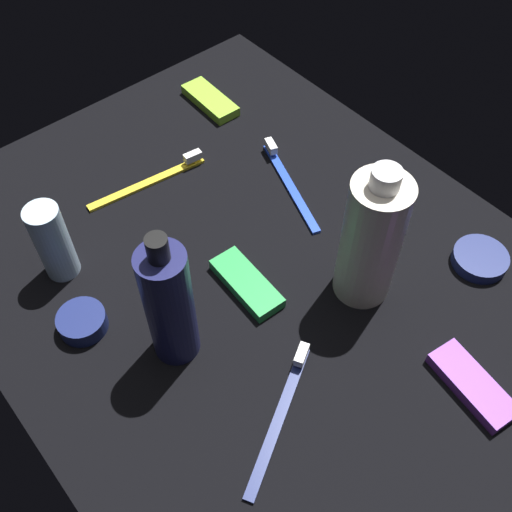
# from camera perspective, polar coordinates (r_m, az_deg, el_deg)

# --- Properties ---
(ground_plane) EXTENTS (0.84, 0.64, 0.01)m
(ground_plane) POSITION_cam_1_polar(r_m,az_deg,el_deg) (0.77, 0.00, -1.64)
(ground_plane) COLOR black
(lotion_bottle) EXTENTS (0.05, 0.05, 0.19)m
(lotion_bottle) POSITION_cam_1_polar(r_m,az_deg,el_deg) (0.64, -8.19, -4.57)
(lotion_bottle) COLOR #1C1E50
(lotion_bottle) RESTS_ON ground_plane
(bodywash_bottle) EXTENTS (0.07, 0.07, 0.20)m
(bodywash_bottle) POSITION_cam_1_polar(r_m,az_deg,el_deg) (0.69, 10.82, 1.50)
(bodywash_bottle) COLOR silver
(bodywash_bottle) RESTS_ON ground_plane
(deodorant_stick) EXTENTS (0.04, 0.04, 0.11)m
(deodorant_stick) POSITION_cam_1_polar(r_m,az_deg,el_deg) (0.76, -18.63, 1.27)
(deodorant_stick) COLOR silver
(deodorant_stick) RESTS_ON ground_plane
(toothbrush_navy) EXTENTS (0.10, 0.16, 0.02)m
(toothbrush_navy) POSITION_cam_1_polar(r_m,az_deg,el_deg) (0.66, 2.50, -14.17)
(toothbrush_navy) COLOR navy
(toothbrush_navy) RESTS_ON ground_plane
(toothbrush_blue) EXTENTS (0.17, 0.07, 0.02)m
(toothbrush_blue) POSITION_cam_1_polar(r_m,az_deg,el_deg) (0.86, 2.99, 7.22)
(toothbrush_blue) COLOR blue
(toothbrush_blue) RESTS_ON ground_plane
(toothbrush_yellow) EXTENTS (0.03, 0.18, 0.02)m
(toothbrush_yellow) POSITION_cam_1_polar(r_m,az_deg,el_deg) (0.87, -9.60, 7.26)
(toothbrush_yellow) COLOR yellow
(toothbrush_yellow) RESTS_ON ground_plane
(snack_bar_green) EXTENTS (0.11, 0.05, 0.01)m
(snack_bar_green) POSITION_cam_1_polar(r_m,az_deg,el_deg) (0.74, -0.89, -2.60)
(snack_bar_green) COLOR green
(snack_bar_green) RESTS_ON ground_plane
(snack_bar_lime) EXTENTS (0.11, 0.04, 0.01)m
(snack_bar_lime) POSITION_cam_1_polar(r_m,az_deg,el_deg) (0.99, -4.35, 14.44)
(snack_bar_lime) COLOR #8CD133
(snack_bar_lime) RESTS_ON ground_plane
(snack_bar_purple) EXTENTS (0.11, 0.05, 0.01)m
(snack_bar_purple) POSITION_cam_1_polar(r_m,az_deg,el_deg) (0.71, 19.74, -11.38)
(snack_bar_purple) COLOR purple
(snack_bar_purple) RESTS_ON ground_plane
(cream_tin_left) EXTENTS (0.06, 0.06, 0.02)m
(cream_tin_left) POSITION_cam_1_polar(r_m,az_deg,el_deg) (0.74, -16.08, -5.99)
(cream_tin_left) COLOR navy
(cream_tin_left) RESTS_ON ground_plane
(cream_tin_right) EXTENTS (0.07, 0.07, 0.02)m
(cream_tin_right) POSITION_cam_1_polar(r_m,az_deg,el_deg) (0.82, 20.38, -0.25)
(cream_tin_right) COLOR navy
(cream_tin_right) RESTS_ON ground_plane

